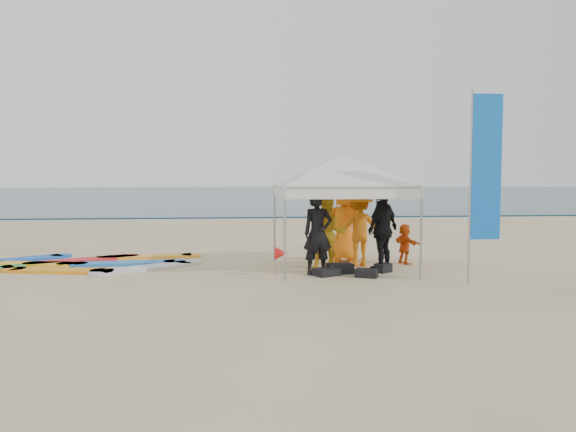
% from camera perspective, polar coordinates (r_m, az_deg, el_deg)
% --- Properties ---
extents(ground, '(120.00, 120.00, 0.00)m').
position_cam_1_polar(ground, '(11.13, 2.49, -7.10)').
color(ground, beige).
rests_on(ground, ground).
extents(ocean, '(160.00, 84.00, 0.08)m').
position_cam_1_polar(ocean, '(70.86, -4.34, 2.29)').
color(ocean, '#0C2633').
rests_on(ocean, ground).
extents(shoreline_foam, '(160.00, 1.20, 0.01)m').
position_cam_1_polar(shoreline_foam, '(29.13, -2.54, -0.22)').
color(shoreline_foam, silver).
rests_on(shoreline_foam, ground).
extents(person_black_a, '(0.73, 0.55, 1.81)m').
position_cam_1_polar(person_black_a, '(12.29, 3.04, -1.78)').
color(person_black_a, black).
rests_on(person_black_a, ground).
extents(person_yellow, '(0.88, 0.72, 1.71)m').
position_cam_1_polar(person_yellow, '(12.83, 4.15, -1.77)').
color(person_yellow, yellow).
rests_on(person_yellow, ground).
extents(person_orange_a, '(1.19, 0.72, 1.80)m').
position_cam_1_polar(person_orange_a, '(13.60, 7.22, -1.27)').
color(person_orange_a, orange).
rests_on(person_orange_a, ground).
extents(person_black_b, '(1.13, 1.12, 1.91)m').
position_cam_1_polar(person_black_b, '(12.85, 9.59, -1.35)').
color(person_black_b, black).
rests_on(person_black_b, ground).
extents(person_orange_b, '(0.93, 0.61, 1.90)m').
position_cam_1_polar(person_orange_b, '(14.29, 5.71, -0.80)').
color(person_orange_b, orange).
rests_on(person_orange_b, ground).
extents(person_seated, '(0.59, 0.96, 0.99)m').
position_cam_1_polar(person_seated, '(14.11, 11.78, -2.79)').
color(person_seated, '#DA5313').
rests_on(person_seated, ground).
extents(canopy_tent, '(4.08, 4.08, 3.07)m').
position_cam_1_polar(canopy_tent, '(13.09, 5.42, 6.32)').
color(canopy_tent, '#A5A5A8').
rests_on(canopy_tent, ground).
extents(feather_flag, '(0.65, 0.04, 3.89)m').
position_cam_1_polar(feather_flag, '(11.85, 19.36, 4.50)').
color(feather_flag, '#A5A5A8').
rests_on(feather_flag, ground).
extents(marker_pennant, '(0.28, 0.28, 0.64)m').
position_cam_1_polar(marker_pennant, '(12.12, -0.70, -3.81)').
color(marker_pennant, '#A5A5A8').
rests_on(marker_pennant, ground).
extents(gear_pile, '(1.88, 1.02, 0.22)m').
position_cam_1_polar(gear_pile, '(12.43, 6.17, -5.50)').
color(gear_pile, black).
rests_on(gear_pile, ground).
extents(surfboard_spread, '(5.74, 3.30, 0.07)m').
position_cam_1_polar(surfboard_spread, '(14.60, -20.57, -4.55)').
color(surfboard_spread, '#268E3F').
rests_on(surfboard_spread, ground).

